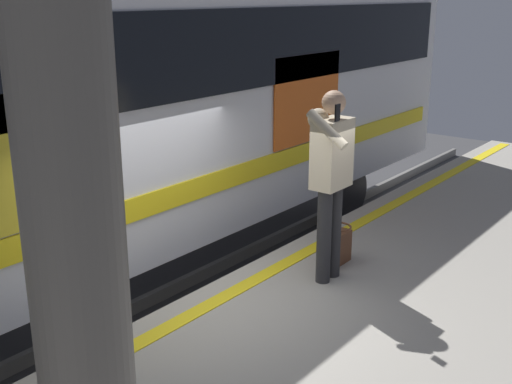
# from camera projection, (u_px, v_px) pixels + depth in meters

# --- Properties ---
(ground_plane) EXTENTS (24.99, 24.99, 0.00)m
(ground_plane) POSITION_uv_depth(u_px,v_px,m) (204.00, 380.00, 6.39)
(ground_plane) COLOR #3D3D3F
(safety_line) EXTENTS (15.87, 0.16, 0.01)m
(safety_line) POSITION_uv_depth(u_px,v_px,m) (225.00, 296.00, 5.91)
(safety_line) COLOR yellow
(safety_line) RESTS_ON platform
(track_rail_near) EXTENTS (21.06, 0.08, 0.16)m
(track_rail_near) POSITION_uv_depth(u_px,v_px,m) (99.00, 324.00, 7.32)
(track_rail_near) COLOR slate
(track_rail_near) RESTS_ON ground
(track_rail_far) EXTENTS (21.06, 0.08, 0.16)m
(track_rail_far) POSITION_uv_depth(u_px,v_px,m) (27.00, 289.00, 8.17)
(track_rail_far) COLOR slate
(track_rail_far) RESTS_ON ground
(train_carriage) EXTENTS (12.17, 3.10, 4.20)m
(train_carriage) POSITION_uv_depth(u_px,v_px,m) (99.00, 86.00, 7.58)
(train_carriage) COLOR silver
(train_carriage) RESTS_ON ground
(passenger) EXTENTS (0.57, 0.55, 1.85)m
(passenger) POSITION_uv_depth(u_px,v_px,m) (331.00, 171.00, 5.98)
(passenger) COLOR #262628
(passenger) RESTS_ON platform
(handbag) EXTENTS (0.32, 0.29, 0.41)m
(handbag) POSITION_uv_depth(u_px,v_px,m) (337.00, 246.00, 6.61)
(handbag) COLOR #59331E
(handbag) RESTS_ON platform
(station_column) EXTENTS (0.31, 0.31, 3.36)m
(station_column) POSITION_uv_depth(u_px,v_px,m) (83.00, 326.00, 2.01)
(station_column) COLOR #59544C
(station_column) RESTS_ON platform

